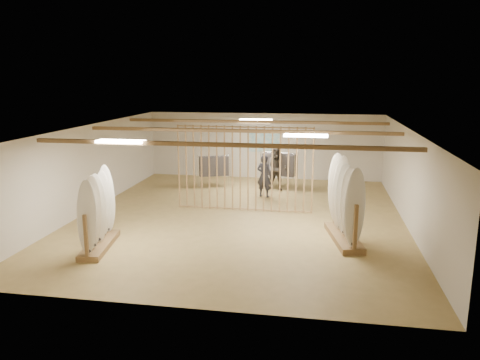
% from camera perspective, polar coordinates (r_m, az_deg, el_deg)
% --- Properties ---
extents(floor, '(12.00, 12.00, 0.00)m').
position_cam_1_polar(floor, '(14.72, 0.00, -4.57)').
color(floor, tan).
rests_on(floor, ground).
extents(ceiling, '(12.00, 12.00, 0.00)m').
position_cam_1_polar(ceiling, '(14.16, 0.00, 6.34)').
color(ceiling, gray).
rests_on(ceiling, ground).
extents(wall_back, '(12.00, 0.00, 12.00)m').
position_cam_1_polar(wall_back, '(20.23, 2.89, 4.16)').
color(wall_back, beige).
rests_on(wall_back, ground).
extents(wall_front, '(12.00, 0.00, 12.00)m').
position_cam_1_polar(wall_front, '(8.73, -6.74, -7.09)').
color(wall_front, beige).
rests_on(wall_front, ground).
extents(wall_left, '(0.00, 12.00, 12.00)m').
position_cam_1_polar(wall_left, '(15.99, -17.96, 1.35)').
color(wall_left, beige).
rests_on(wall_left, ground).
extents(wall_right, '(0.00, 12.00, 12.00)m').
position_cam_1_polar(wall_right, '(14.42, 19.99, 0.05)').
color(wall_right, beige).
rests_on(wall_right, ground).
extents(ceiling_slats, '(9.50, 6.12, 0.10)m').
position_cam_1_polar(ceiling_slats, '(14.17, 0.00, 6.01)').
color(ceiling_slats, olive).
rests_on(ceiling_slats, ground).
extents(light_panels, '(1.20, 0.35, 0.06)m').
position_cam_1_polar(light_panels, '(14.17, 0.00, 6.09)').
color(light_panels, white).
rests_on(light_panels, ground).
extents(bamboo_partition, '(4.45, 0.05, 2.78)m').
position_cam_1_polar(bamboo_partition, '(15.15, 0.51, 1.38)').
color(bamboo_partition, '#A77F51').
rests_on(bamboo_partition, ground).
extents(poster, '(1.40, 0.03, 0.90)m').
position_cam_1_polar(poster, '(20.18, 2.89, 4.72)').
color(poster, '#389EC5').
rests_on(poster, ground).
extents(rack_left, '(0.87, 2.12, 1.96)m').
position_cam_1_polar(rack_left, '(12.51, -16.89, -5.02)').
color(rack_left, olive).
rests_on(rack_left, floor).
extents(rack_right, '(1.02, 2.33, 2.15)m').
position_cam_1_polar(rack_right, '(12.79, 12.64, -4.09)').
color(rack_right, olive).
rests_on(rack_right, floor).
extents(clothing_rack_a, '(1.18, 0.72, 1.33)m').
position_cam_1_polar(clothing_rack_a, '(18.47, -3.21, 1.68)').
color(clothing_rack_a, silver).
rests_on(clothing_rack_a, floor).
extents(clothing_rack_b, '(1.35, 0.67, 1.49)m').
position_cam_1_polar(clothing_rack_b, '(18.30, 4.79, 1.88)').
color(clothing_rack_b, silver).
rests_on(clothing_rack_b, floor).
extents(shopper_a, '(0.74, 0.61, 1.77)m').
position_cam_1_polar(shopper_a, '(17.05, 2.98, 0.84)').
color(shopper_a, '#292931').
rests_on(shopper_a, floor).
extents(shopper_b, '(1.08, 0.92, 1.94)m').
position_cam_1_polar(shopper_b, '(18.05, 4.52, 1.75)').
color(shopper_b, '#38322B').
rests_on(shopper_b, floor).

